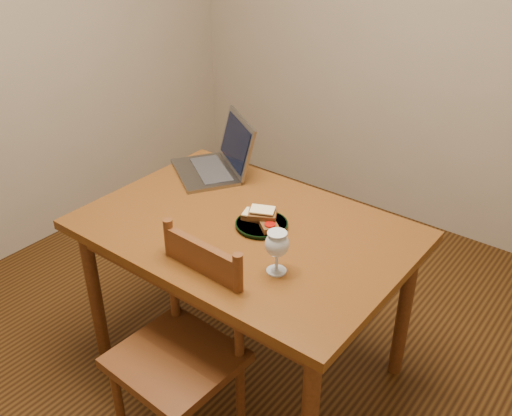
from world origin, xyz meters
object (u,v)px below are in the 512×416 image
Objects in this scene: milk_glass at (277,252)px; table at (246,244)px; laptop at (220,158)px; plate at (262,225)px; chair at (180,345)px.

table is at bearing 148.46° from milk_glass.
milk_glass is 0.84m from laptop.
plate is at bearing 137.28° from milk_glass.
laptop is at bearing 144.75° from milk_glass.
chair is at bearing -82.17° from table.
laptop is (-0.46, 0.28, 0.06)m from plate.
plate is 0.31m from milk_glass.
table is at bearing 100.18° from chair.
table is at bearing -4.94° from laptop.
milk_glass reaches higher than plate.
plate is 1.28× the size of milk_glass.
laptop is at bearing 123.56° from chair.
milk_glass is at bearing -42.72° from plate.
chair is at bearing -125.98° from milk_glass.
plate is 0.45× the size of laptop.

